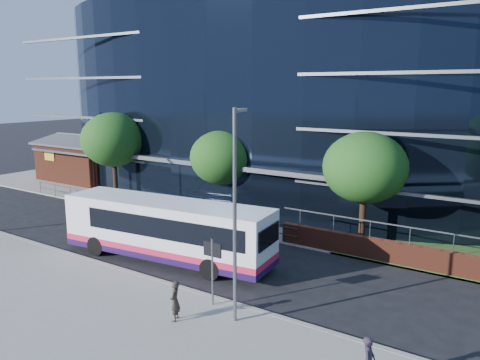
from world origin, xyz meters
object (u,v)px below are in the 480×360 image
Objects in this scene: brick_pavilion at (87,160)px; streetlight_east at (235,211)px; street_sign at (212,258)px; city_bus at (168,229)px; tree_far_a at (113,140)px; pedestrian_b at (175,301)px; tree_far_c at (365,168)px; tree_far_b at (222,158)px.

streetlight_east reaches higher than brick_pavilion.
city_bus is at bearing 149.36° from street_sign.
city_bus is (12.34, -7.53, -3.20)m from tree_far_a.
pedestrian_b is (-1.90, -1.26, -3.51)m from streetlight_east.
tree_far_c is 13.27m from pedestrian_b.
tree_far_c reaches higher than city_bus.
brick_pavilion is 29.46m from tree_far_c.
tree_far_a reaches higher than city_bus.
city_bus is (2.34, -8.03, -2.55)m from tree_far_b.
city_bus is (-5.16, 3.05, -0.49)m from street_sign.
tree_far_a is 10.03m from tree_far_b.
street_sign is 1.79× the size of pedestrian_b.
street_sign is 2.25m from pedestrian_b.
tree_far_c is at bearing 38.35° from city_bus.
tree_far_c is 11.22m from streetlight_east.
street_sign is 6.01m from city_bus.
brick_pavilion is at bearing 150.35° from street_sign.
brick_pavilion is at bearing 171.18° from tree_far_c.
pedestrian_b is at bearing -103.14° from tree_far_c.
tree_far_a is 1.15× the size of tree_far_b.
pedestrian_b is (26.10, -16.93, -1.01)m from brick_pavilion.
brick_pavilion is at bearing 144.40° from city_bus.
tree_far_c is at bearing 76.71° from street_sign.
tree_far_a is (-17.50, 10.59, 2.71)m from street_sign.
tree_far_c is (29.00, -4.50, 2.60)m from brick_pavilion.
tree_far_b is (19.00, -4.00, 2.27)m from brick_pavilion.
tree_far_b is at bearing -11.88° from brick_pavilion.
pedestrian_b is at bearing -61.24° from tree_far_b.
streetlight_east is at bearing -52.37° from tree_far_b.
brick_pavilion is 24.50m from city_bus.
tree_far_a is 4.46× the size of pedestrian_b.
city_bus is at bearing -159.78° from pedestrian_b.
street_sign is (26.50, -15.09, 0.21)m from brick_pavilion.
city_bus is (-7.66, -7.53, -2.88)m from tree_far_c.
tree_far_c is (2.50, 10.59, 2.39)m from street_sign.
city_bus is 7.53× the size of pedestrian_b.
street_sign is at bearing -36.83° from city_bus.
streetlight_east is 4.18m from pedestrian_b.
brick_pavilion is 31.13m from pedestrian_b.
pedestrian_b is at bearing -36.02° from tree_far_a.
tree_far_c is at bearing 0.00° from tree_far_a.
street_sign is 0.46× the size of tree_far_b.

